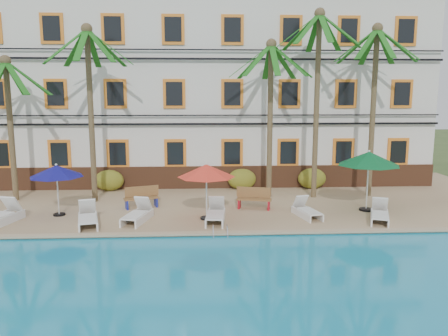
{
  "coord_description": "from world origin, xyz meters",
  "views": [
    {
      "loc": [
        -0.11,
        -15.96,
        5.15
      ],
      "look_at": [
        0.87,
        3.0,
        2.0
      ],
      "focal_mm": 35.0,
      "sensor_mm": 36.0,
      "label": 1
    }
  ],
  "objects": [
    {
      "name": "palm_c",
      "position": [
        3.18,
        4.9,
        5.09
      ],
      "size": [
        3.98,
        3.98,
        7.53
      ],
      "color": "brown",
      "rests_on": "pool_deck"
    },
    {
      "name": "bench_left",
      "position": [
        -2.82,
        3.07,
        0.72
      ],
      "size": [
        1.57,
        0.93,
        0.93
      ],
      "color": "olive",
      "rests_on": "pool_deck"
    },
    {
      "name": "shrub_left",
      "position": [
        -4.93,
        6.6,
        0.8
      ],
      "size": [
        1.5,
        0.9,
        1.1
      ],
      "primitive_type": "ellipsoid",
      "color": "#2D5317",
      "rests_on": "pool_deck"
    },
    {
      "name": "shrub_mid",
      "position": [
        2.0,
        6.6,
        0.8
      ],
      "size": [
        1.5,
        0.9,
        1.1
      ],
      "primitive_type": "ellipsoid",
      "color": "#2D5317",
      "rests_on": "pool_deck"
    },
    {
      "name": "lounger_a",
      "position": [
        -7.91,
        0.8,
        0.56
      ],
      "size": [
        1.23,
        2.17,
        0.97
      ],
      "color": "white",
      "rests_on": "pool_deck"
    },
    {
      "name": "pool_coping",
      "position": [
        0.0,
        -0.9,
        0.28
      ],
      "size": [
        30.0,
        0.35,
        0.06
      ],
      "primitive_type": "cube",
      "color": "tan",
      "rests_on": "pool_deck"
    },
    {
      "name": "pool_deck",
      "position": [
        0.0,
        5.0,
        0.12
      ],
      "size": [
        30.0,
        12.0,
        0.25
      ],
      "primitive_type": "cube",
      "color": "tan",
      "rests_on": "ground"
    },
    {
      "name": "pool_ladder",
      "position": [
        0.52,
        -1.0,
        0.25
      ],
      "size": [
        0.54,
        0.74,
        0.74
      ],
      "color": "silver",
      "rests_on": "ground"
    },
    {
      "name": "palm_a",
      "position": [
        -8.94,
        4.74,
        4.61
      ],
      "size": [
        3.98,
        3.98,
        6.72
      ],
      "color": "brown",
      "rests_on": "pool_deck"
    },
    {
      "name": "lounger_c",
      "position": [
        -2.65,
        0.86,
        0.54
      ],
      "size": [
        1.12,
        2.02,
        0.9
      ],
      "color": "white",
      "rests_on": "pool_deck"
    },
    {
      "name": "palm_d",
      "position": [
        5.35,
        4.65,
        5.86
      ],
      "size": [
        3.98,
        3.98,
        8.88
      ],
      "color": "brown",
      "rests_on": "pool_deck"
    },
    {
      "name": "lounger_b",
      "position": [
        -4.49,
        0.43,
        0.55
      ],
      "size": [
        1.17,
        2.06,
        0.92
      ],
      "color": "white",
      "rests_on": "pool_deck"
    },
    {
      "name": "umbrella_red",
      "position": [
        0.07,
        1.04,
        2.21
      ],
      "size": [
        2.3,
        2.3,
        2.3
      ],
      "color": "black",
      "rests_on": "pool_deck"
    },
    {
      "name": "shrub_right",
      "position": [
        5.75,
        6.6,
        0.8
      ],
      "size": [
        1.5,
        0.9,
        1.1
      ],
      "primitive_type": "ellipsoid",
      "color": "#2D5317",
      "rests_on": "pool_deck"
    },
    {
      "name": "lounger_e",
      "position": [
        4.16,
        1.17,
        0.51
      ],
      "size": [
        1.01,
        1.82,
        0.81
      ],
      "color": "white",
      "rests_on": "pool_deck"
    },
    {
      "name": "umbrella_blue",
      "position": [
        -6.04,
        1.91,
        2.1
      ],
      "size": [
        2.17,
        2.17,
        2.18
      ],
      "color": "black",
      "rests_on": "pool_deck"
    },
    {
      "name": "umbrella_green",
      "position": [
        6.97,
        2.01,
        2.5
      ],
      "size": [
        2.64,
        2.64,
        2.64
      ],
      "color": "black",
      "rests_on": "pool_deck"
    },
    {
      "name": "lounger_d",
      "position": [
        0.42,
        0.71,
        0.55
      ],
      "size": [
        0.88,
        2.0,
        0.92
      ],
      "color": "white",
      "rests_on": "pool_deck"
    },
    {
      "name": "palm_e",
      "position": [
        8.16,
        4.83,
        5.51
      ],
      "size": [
        3.98,
        3.98,
        8.27
      ],
      "color": "brown",
      "rests_on": "pool_deck"
    },
    {
      "name": "hotel_building",
      "position": [
        0.0,
        9.98,
        5.37
      ],
      "size": [
        25.4,
        6.44,
        10.22
      ],
      "color": "silver",
      "rests_on": "pool_deck"
    },
    {
      "name": "bench_right",
      "position": [
        2.18,
        2.61,
        0.72
      ],
      "size": [
        1.57,
        0.81,
        0.93
      ],
      "color": "olive",
      "rests_on": "pool_deck"
    },
    {
      "name": "lounger_f",
      "position": [
        6.9,
        0.39,
        0.53
      ],
      "size": [
        1.29,
        1.96,
        0.87
      ],
      "color": "white",
      "rests_on": "pool_deck"
    },
    {
      "name": "palm_b",
      "position": [
        -5.13,
        4.3,
        5.39
      ],
      "size": [
        3.98,
        3.98,
        8.06
      ],
      "color": "brown",
      "rests_on": "pool_deck"
    },
    {
      "name": "swimming_pool",
      "position": [
        0.0,
        -7.0,
        0.1
      ],
      "size": [
        26.0,
        12.0,
        0.2
      ],
      "primitive_type": "cube",
      "color": "#188EB5",
      "rests_on": "ground"
    },
    {
      "name": "ground",
      "position": [
        0.0,
        0.0,
        0.0
      ],
      "size": [
        100.0,
        100.0,
        0.0
      ],
      "primitive_type": "plane",
      "color": "#384C23",
      "rests_on": "ground"
    }
  ]
}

